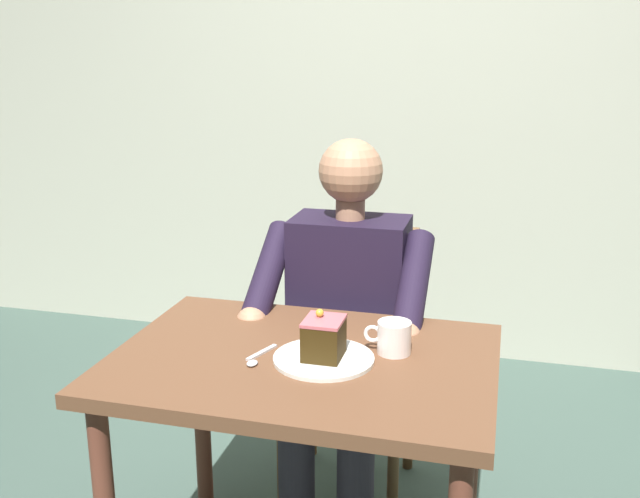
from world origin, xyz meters
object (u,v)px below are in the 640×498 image
(dining_table, at_px, (303,393))
(dessert_spoon, at_px, (257,358))
(seated_person, at_px, (344,329))
(chair, at_px, (355,349))
(cake_slice, at_px, (324,338))
(coffee_cup, at_px, (394,337))

(dining_table, height_order, dessert_spoon, dessert_spoon)
(seated_person, bearing_deg, dessert_spoon, 78.28)
(chair, height_order, dessert_spoon, chair)
(chair, relative_size, cake_slice, 7.56)
(dining_table, bearing_deg, dessert_spoon, 25.96)
(dining_table, relative_size, cake_slice, 8.01)
(chair, distance_m, cake_slice, 0.71)
(chair, relative_size, dessert_spoon, 6.29)
(dining_table, xyz_separation_m, cake_slice, (-0.06, 0.01, 0.16))
(seated_person, height_order, coffee_cup, seated_person)
(dining_table, distance_m, coffee_cup, 0.27)
(coffee_cup, bearing_deg, dessert_spoon, 22.05)
(chair, height_order, coffee_cup, chair)
(cake_slice, bearing_deg, chair, -84.99)
(seated_person, relative_size, cake_slice, 10.26)
(dining_table, height_order, coffee_cup, coffee_cup)
(seated_person, xyz_separation_m, coffee_cup, (-0.21, 0.37, 0.15))
(seated_person, distance_m, coffee_cup, 0.45)
(coffee_cup, bearing_deg, seated_person, -60.34)
(coffee_cup, bearing_deg, dining_table, 20.06)
(dining_table, xyz_separation_m, coffee_cup, (-0.21, -0.08, 0.15))
(dessert_spoon, bearing_deg, coffee_cup, -157.95)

